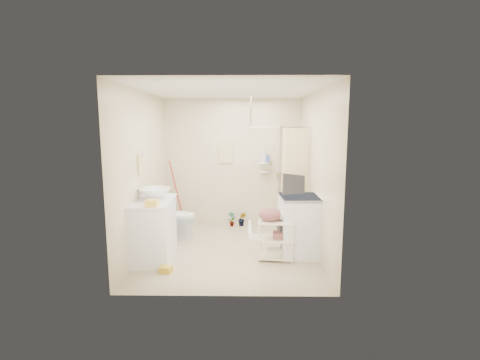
% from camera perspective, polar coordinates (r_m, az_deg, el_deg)
% --- Properties ---
extents(floor, '(3.20, 3.20, 0.00)m').
position_cam_1_polar(floor, '(5.92, -1.66, -11.34)').
color(floor, tan).
rests_on(floor, ground).
extents(ceiling, '(2.80, 3.20, 0.04)m').
position_cam_1_polar(ceiling, '(5.59, -1.79, 14.55)').
color(ceiling, silver).
rests_on(ceiling, ground).
extents(wall_back, '(2.80, 0.04, 2.60)m').
position_cam_1_polar(wall_back, '(7.20, -1.17, 2.92)').
color(wall_back, beige).
rests_on(wall_back, ground).
extents(wall_front, '(2.80, 0.04, 2.60)m').
position_cam_1_polar(wall_front, '(4.03, -2.70, -1.82)').
color(wall_front, beige).
rests_on(wall_front, ground).
extents(wall_left, '(0.04, 3.20, 2.60)m').
position_cam_1_polar(wall_left, '(5.84, -15.58, 1.20)').
color(wall_left, beige).
rests_on(wall_left, ground).
extents(wall_right, '(0.04, 3.20, 2.60)m').
position_cam_1_polar(wall_right, '(5.72, 12.43, 1.16)').
color(wall_right, beige).
rests_on(wall_right, ground).
extents(vanity, '(0.64, 1.08, 0.93)m').
position_cam_1_polar(vanity, '(5.59, -13.94, -7.86)').
color(vanity, silver).
rests_on(vanity, ground).
extents(sink, '(0.61, 0.61, 0.17)m').
position_cam_1_polar(sink, '(5.54, -13.83, -2.16)').
color(sink, white).
rests_on(sink, vanity).
extents(counter_basket, '(0.19, 0.15, 0.10)m').
position_cam_1_polar(counter_basket, '(5.03, -14.21, -3.69)').
color(counter_basket, '#F5D44A').
rests_on(counter_basket, vanity).
extents(floor_basket, '(0.28, 0.24, 0.13)m').
position_cam_1_polar(floor_basket, '(5.15, -12.07, -13.97)').
color(floor_basket, gold).
rests_on(floor_basket, ground).
extents(toilet, '(0.81, 0.51, 0.79)m').
position_cam_1_polar(toilet, '(6.52, -10.66, -5.97)').
color(toilet, silver).
rests_on(toilet, ground).
extents(mop, '(0.14, 0.14, 1.35)m').
position_cam_1_polar(mop, '(7.31, -10.65, -2.12)').
color(mop, '#A8291E').
rests_on(mop, ground).
extents(potted_plant_a, '(0.19, 0.18, 0.31)m').
position_cam_1_polar(potted_plant_a, '(7.19, -1.39, -6.41)').
color(potted_plant_a, brown).
rests_on(potted_plant_a, ground).
extents(potted_plant_b, '(0.17, 0.14, 0.29)m').
position_cam_1_polar(potted_plant_b, '(7.21, 0.34, -6.40)').
color(potted_plant_b, brown).
rests_on(potted_plant_b, ground).
extents(hanging_towel, '(0.28, 0.03, 0.42)m').
position_cam_1_polar(hanging_towel, '(7.16, -2.39, 4.49)').
color(hanging_towel, '#C7BC88').
rests_on(hanging_towel, wall_back).
extents(towel_ring, '(0.04, 0.22, 0.34)m').
position_cam_1_polar(towel_ring, '(5.62, -16.03, 2.64)').
color(towel_ring, '#D3C878').
rests_on(towel_ring, wall_left).
extents(tp_holder, '(0.08, 0.12, 0.14)m').
position_cam_1_polar(tp_holder, '(5.98, -14.85, -4.25)').
color(tp_holder, white).
rests_on(tp_holder, wall_left).
extents(shower, '(1.10, 1.10, 2.10)m').
position_cam_1_polar(shower, '(6.71, 5.95, 0.28)').
color(shower, white).
rests_on(shower, ground).
extents(shampoo_bottle_a, '(0.12, 0.12, 0.24)m').
position_cam_1_polar(shampoo_bottle_a, '(7.12, 3.95, 3.96)').
color(shampoo_bottle_a, silver).
rests_on(shampoo_bottle_a, shower).
extents(shampoo_bottle_b, '(0.10, 0.10, 0.17)m').
position_cam_1_polar(shampoo_bottle_b, '(7.13, 4.54, 3.70)').
color(shampoo_bottle_b, '#374C94').
rests_on(shampoo_bottle_b, shower).
extents(washing_machine, '(0.68, 0.70, 0.95)m').
position_cam_1_polar(washing_machine, '(5.66, 9.94, -7.37)').
color(washing_machine, silver).
rests_on(washing_machine, ground).
extents(laundry_rack, '(0.57, 0.38, 0.74)m').
position_cam_1_polar(laundry_rack, '(5.43, 5.93, -9.16)').
color(laundry_rack, '#ECE4C6').
rests_on(laundry_rack, ground).
extents(ironing_board, '(0.39, 0.20, 1.32)m').
position_cam_1_polar(ironing_board, '(5.66, 8.69, -5.41)').
color(ironing_board, black).
rests_on(ironing_board, ground).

